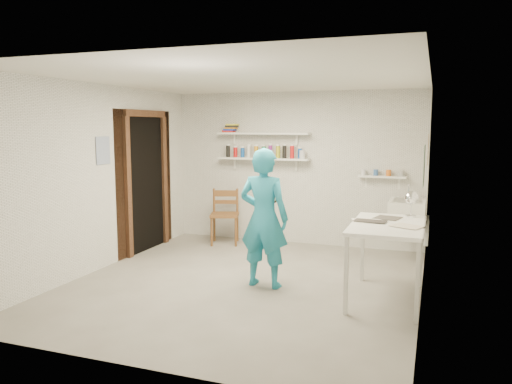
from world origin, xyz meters
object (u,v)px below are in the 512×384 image
(belfast_sink, at_px, (407,211))
(desk_lamp, at_px, (411,198))
(work_table, at_px, (387,262))
(wall_clock, at_px, (269,192))
(man, at_px, (264,218))
(wooden_chair, at_px, (225,215))

(belfast_sink, relative_size, desk_lamp, 3.83)
(belfast_sink, xyz_separation_m, work_table, (-0.11, -1.72, -0.28))
(belfast_sink, xyz_separation_m, wall_clock, (-1.52, -1.50, 0.38))
(work_table, bearing_deg, desk_lamp, 67.58)
(man, bearing_deg, desk_lamp, -159.00)
(wooden_chair, bearing_deg, wall_clock, -69.25)
(belfast_sink, bearing_deg, work_table, -93.67)
(man, xyz_separation_m, wall_clock, (-0.01, 0.22, 0.27))
(wooden_chair, xyz_separation_m, work_table, (2.67, -1.80, -0.05))
(desk_lamp, bearing_deg, wall_clock, -170.01)
(wall_clock, bearing_deg, man, -82.96)
(work_table, height_order, desk_lamp, desk_lamp)
(wall_clock, height_order, work_table, wall_clock)
(belfast_sink, bearing_deg, wooden_chair, 178.27)
(man, height_order, wooden_chair, man)
(belfast_sink, relative_size, work_table, 0.48)
(belfast_sink, distance_m, wall_clock, 2.17)
(wooden_chair, bearing_deg, man, -72.53)
(wall_clock, bearing_deg, wooden_chair, 132.06)
(wall_clock, height_order, desk_lamp, wall_clock)
(man, xyz_separation_m, desk_lamp, (1.60, 0.50, 0.25))
(wall_clock, bearing_deg, work_table, -5.25)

